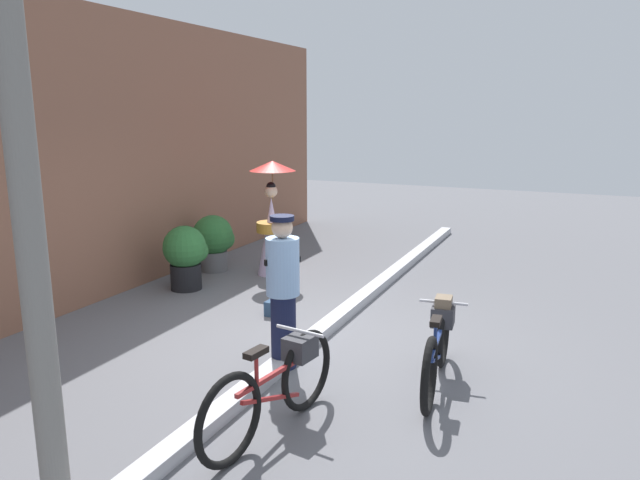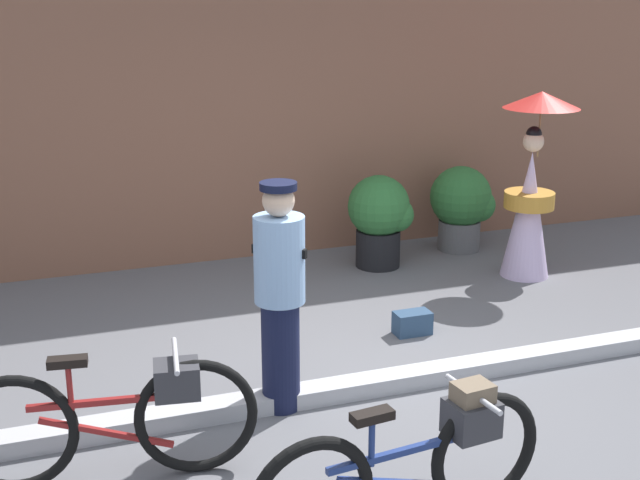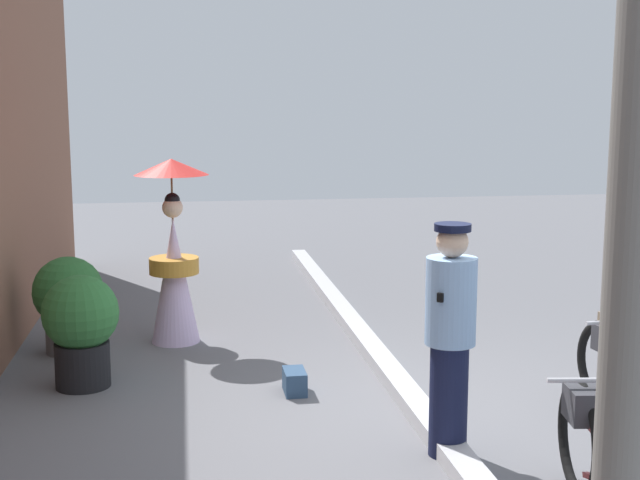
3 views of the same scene
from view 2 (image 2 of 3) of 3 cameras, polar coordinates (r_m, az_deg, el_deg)
ground_plane at (r=6.17m, az=3.16°, el=-10.22°), size 30.00×30.00×0.00m
building_wall at (r=8.92m, az=-5.69°, el=11.50°), size 14.00×0.40×3.99m
sidewalk_curb at (r=6.14m, az=3.17°, el=-9.72°), size 14.00×0.20×0.12m
bicycle_near_officer at (r=5.13m, az=-13.54°, el=-11.51°), size 1.75×0.48×0.80m
bicycle_far_side at (r=4.61m, az=6.44°, el=-14.58°), size 1.75×0.48×0.78m
person_officer at (r=5.63m, az=-2.73°, el=-3.54°), size 0.34×0.34×1.59m
person_with_parasol at (r=8.55m, az=14.01°, el=3.37°), size 0.73×0.73×1.83m
potted_plant_by_door at (r=9.36m, az=9.56°, el=2.40°), size 0.69×0.67×0.93m
potted_plant_small at (r=8.68m, az=4.10°, el=1.61°), size 0.65×0.64×0.96m
backpack_on_pavement at (r=7.14m, az=6.25°, el=-5.54°), size 0.30×0.18×0.19m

